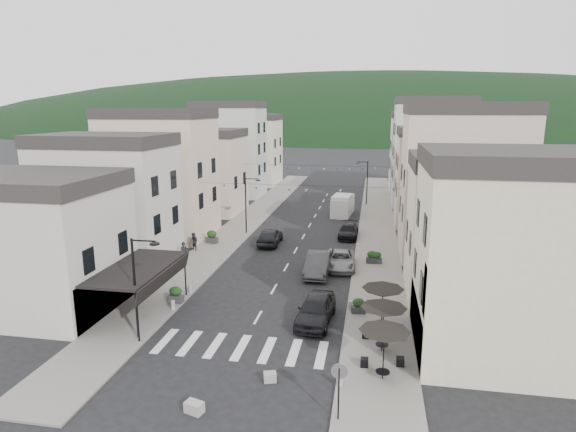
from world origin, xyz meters
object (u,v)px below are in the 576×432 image
Objects in this scene: parked_car_d at (349,231)px; delivery_van at (343,205)px; parked_car_a at (316,309)px; pedestrian_a at (184,253)px; parked_car_c at (341,260)px; pedestrian_b at (194,242)px; parked_car_e at (270,236)px; parked_car_b at (318,264)px.

parked_car_d is 10.61m from delivery_van.
pedestrian_a is (-12.24, 8.95, 0.24)m from parked_car_a.
parked_car_c is 3.04× the size of pedestrian_b.
pedestrian_b is at bearing 166.89° from parked_car_c.
delivery_van reaches higher than parked_car_d.
delivery_van is at bearing -113.89° from parked_car_e.
parked_car_b is at bearing 124.65° from parked_car_e.
delivery_van is at bearing 52.13° from pedestrian_a.
parked_car_b reaches higher than parked_car_e.
parked_car_e is 9.59m from pedestrian_a.
parked_car_a is 0.97× the size of parked_car_b.
parked_car_c is at bearing 48.17° from parked_car_b.
parked_car_a is 8.86m from parked_car_b.
parked_car_e is 7.37m from pedestrian_b.
pedestrian_b reaches higher than parked_car_c.
parked_car_a is at bearing -83.45° from delivery_van.
parked_car_a is 0.89× the size of delivery_van.
pedestrian_a is (-13.04, -1.75, 0.38)m from parked_car_c.
parked_car_b reaches higher than parked_car_c.
pedestrian_b reaches higher than parked_car_d.
parked_car_e is (-7.29, 5.93, 0.13)m from parked_car_c.
parked_car_b is 1.02× the size of parked_car_c.
parked_car_e is at bearing 56.31° from pedestrian_b.
parked_car_c is 13.16m from pedestrian_a.
parked_car_c is at bearing -80.81° from delivery_van.
parked_car_d is 0.95× the size of parked_car_e.
pedestrian_a reaches higher than parked_car_c.
parked_car_c is at bearing 90.06° from parked_car_a.
parked_car_c is 9.40m from parked_car_e.
parked_car_b reaches higher than parked_car_a.
pedestrian_a is (-11.35, 0.14, 0.23)m from parked_car_b.
parked_car_c is at bearing 17.15° from pedestrian_b.
parked_car_a is 15.17m from pedestrian_a.
pedestrian_a is at bearing -112.38° from delivery_van.
parked_car_c reaches higher than parked_car_d.
parked_car_b is 9.61m from parked_car_e.
parked_car_e is at bearing 125.80° from parked_car_b.
parked_car_d is at bearing 91.80° from parked_car_a.
parked_car_e is 2.93× the size of pedestrian_b.
parked_car_a is 1.08× the size of parked_car_d.
parked_car_e is 0.87× the size of delivery_van.
parked_car_a is 1.02× the size of parked_car_e.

